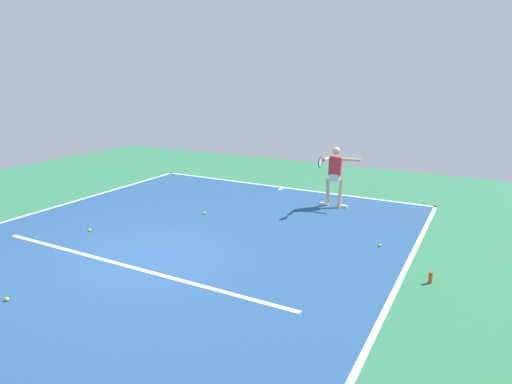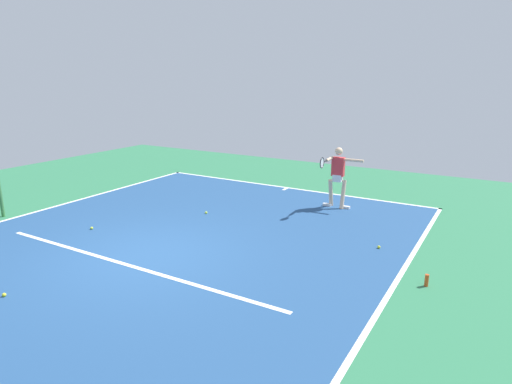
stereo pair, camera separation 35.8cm
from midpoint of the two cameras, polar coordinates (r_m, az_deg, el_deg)
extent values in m
plane|color=#2D754C|center=(9.34, -13.14, -8.08)|extent=(22.45, 22.45, 0.00)
cube|color=navy|center=(9.33, -13.14, -8.07)|extent=(9.62, 13.30, 0.00)
cube|color=white|center=(14.56, 4.89, 0.56)|extent=(9.62, 0.10, 0.01)
cube|color=white|center=(7.23, 16.74, -15.44)|extent=(0.10, 13.30, 0.01)
cube|color=white|center=(12.94, -28.71, -3.08)|extent=(0.10, 13.30, 0.01)
cube|color=white|center=(8.99, -15.53, -9.15)|extent=(7.22, 0.10, 0.01)
cube|color=white|center=(14.38, 4.54, 0.39)|extent=(0.10, 0.30, 0.01)
cylinder|color=#38753D|center=(13.10, -29.80, -0.59)|extent=(0.09, 0.09, 1.07)
cylinder|color=beige|center=(12.44, 12.14, -0.32)|extent=(0.12, 0.30, 0.81)
cube|color=white|center=(12.52, 12.46, -1.96)|extent=(0.24, 0.11, 0.07)
cylinder|color=beige|center=(12.54, 10.58, -0.12)|extent=(0.12, 0.30, 0.81)
cube|color=white|center=(12.66, 10.10, -1.65)|extent=(0.24, 0.11, 0.07)
cube|color=white|center=(12.38, 11.46, 1.81)|extent=(0.26, 0.21, 0.20)
cube|color=red|center=(12.31, 11.54, 3.28)|extent=(0.35, 0.20, 0.53)
sphere|color=beige|center=(12.24, 11.64, 5.25)|extent=(0.21, 0.21, 0.21)
cylinder|color=beige|center=(12.16, 13.55, 4.05)|extent=(0.53, 0.11, 0.08)
cylinder|color=beige|center=(12.07, 10.46, 4.27)|extent=(0.11, 0.53, 0.08)
cylinder|color=black|center=(11.72, 9.91, 3.99)|extent=(0.04, 0.22, 0.03)
torus|color=black|center=(11.49, 9.53, 3.79)|extent=(0.04, 0.29, 0.29)
cylinder|color=silver|center=(11.49, 9.53, 3.79)|extent=(0.02, 0.25, 0.25)
sphere|color=#C6E53D|center=(11.80, -5.69, -2.71)|extent=(0.07, 0.07, 0.07)
sphere|color=yellow|center=(9.84, 16.82, -6.92)|extent=(0.07, 0.07, 0.07)
sphere|color=yellow|center=(8.52, -29.07, -11.71)|extent=(0.07, 0.07, 0.07)
sphere|color=#CCE033|center=(11.22, -19.87, -4.48)|extent=(0.07, 0.07, 0.07)
cylinder|color=#D84C1E|center=(8.42, 22.61, -10.65)|extent=(0.07, 0.07, 0.22)
camera|label=1|loc=(0.18, -89.02, 0.26)|focal=30.53mm
camera|label=2|loc=(0.18, 90.98, -0.26)|focal=30.53mm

